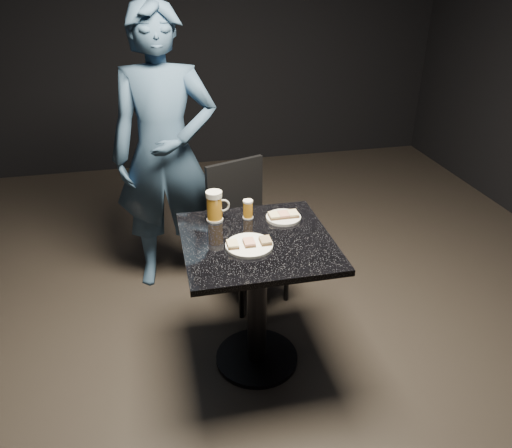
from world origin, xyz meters
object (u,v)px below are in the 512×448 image
at_px(beer_tumbler, 248,209).
at_px(chair, 245,223).
at_px(table, 257,282).
at_px(patron, 165,155).
at_px(plate_large, 249,246).
at_px(plate_small, 283,218).
at_px(beer_mug, 215,206).

distance_m(beer_tumbler, chair, 0.52).
bearing_deg(table, patron, 112.03).
relative_size(plate_large, chair, 0.25).
distance_m(plate_small, beer_tumbler, 0.18).
bearing_deg(plate_large, patron, 108.06).
xyz_separation_m(plate_large, beer_tumbler, (0.05, 0.28, 0.04)).
bearing_deg(chair, beer_tumbler, -98.66).
bearing_deg(beer_mug, table, -54.95).
height_order(plate_large, beer_tumbler, beer_tumbler).
bearing_deg(chair, plate_small, -76.80).
distance_m(beer_mug, beer_tumbler, 0.17).
height_order(patron, table, patron).
xyz_separation_m(plate_small, table, (-0.18, -0.17, -0.25)).
height_order(plate_large, chair, chair).
distance_m(plate_small, beer_mug, 0.35).
relative_size(plate_small, beer_tumbler, 1.80).
bearing_deg(beer_tumbler, patron, 118.47).
bearing_deg(chair, patron, 148.82).
relative_size(table, beer_mug, 4.75).
distance_m(plate_large, patron, 1.02).
height_order(patron, beer_tumbler, patron).
relative_size(plate_large, patron, 0.13).
xyz_separation_m(plate_large, table, (0.05, 0.06, -0.25)).
xyz_separation_m(patron, chair, (0.43, -0.26, -0.38)).
bearing_deg(chair, table, -95.96).
relative_size(patron, beer_tumbler, 17.81).
height_order(patron, beer_mug, patron).
bearing_deg(beer_mug, beer_tumbler, -3.35).
bearing_deg(beer_mug, chair, 60.59).
xyz_separation_m(table, beer_mug, (-0.16, 0.23, 0.32)).
height_order(plate_large, plate_small, same).
xyz_separation_m(plate_small, beer_tumbler, (-0.17, 0.05, 0.04)).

